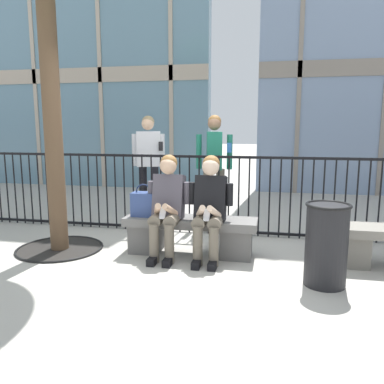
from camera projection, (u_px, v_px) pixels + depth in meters
name	position (u px, v px, depth m)	size (l,w,h in m)	color
ground_plane	(190.00, 254.00, 4.75)	(60.00, 60.00, 0.00)	#B2ADA3
stone_bench	(190.00, 232.00, 4.71)	(1.60, 0.44, 0.45)	slate
seated_person_with_phone	(167.00, 203.00, 4.57)	(0.52, 0.66, 1.21)	#6B6051
seated_person_companion	(209.00, 205.00, 4.47)	(0.52, 0.66, 1.21)	#6B6051
handbag_on_bench	(144.00, 204.00, 4.76)	(0.29, 0.20, 0.40)	#33477F
bystander_at_railing	(148.00, 160.00, 6.30)	(0.55, 0.34, 1.71)	black
bystander_further_back	(214.00, 162.00, 5.89)	(0.55, 0.41, 1.71)	#6B6051
plaza_railing	(204.00, 194.00, 5.57)	(9.00, 0.04, 1.14)	black
trash_can	(326.00, 244.00, 3.75)	(0.43, 0.43, 0.82)	black
building_facade_left	(35.00, 8.00, 9.86)	(9.06, 0.43, 9.00)	slate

